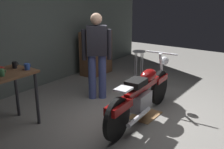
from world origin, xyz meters
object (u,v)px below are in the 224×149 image
shop_stool (139,57)px  mug_green_speckled (2,72)px  mug_black_matte (15,65)px  wooden_dresser (96,53)px  person_standing (97,53)px  mug_blue_enamel (27,67)px  mug_red_diner (0,70)px  motorcycle (142,94)px

shop_stool → mug_green_speckled: size_ratio=5.85×
mug_green_speckled → mug_black_matte: size_ratio=1.02×
shop_stool → wooden_dresser: (-0.44, 1.00, 0.05)m
mug_green_speckled → mug_black_matte: mug_black_matte is taller
person_standing → shop_stool: size_ratio=2.61×
mug_blue_enamel → mug_black_matte: bearing=104.2°
person_standing → mug_red_diner: (-1.80, 0.37, 0.02)m
motorcycle → mug_black_matte: 2.07m
shop_stool → mug_blue_enamel: mug_blue_enamel is taller
motorcycle → mug_red_diner: (-1.50, 1.55, 0.50)m
mug_black_matte → shop_stool: bearing=-6.4°
person_standing → mug_blue_enamel: (-1.46, 0.20, 0.02)m
wooden_dresser → mug_blue_enamel: bearing=-162.7°
shop_stool → mug_black_matte: size_ratio=5.99×
mug_green_speckled → mug_red_diner: bearing=63.5°
shop_stool → person_standing: bearing=-178.0°
mug_red_diner → mug_blue_enamel: bearing=-27.0°
wooden_dresser → mug_red_diner: 3.20m
wooden_dresser → mug_black_matte: wooden_dresser is taller
motorcycle → shop_stool: motorcycle is taller
mug_green_speckled → mug_black_matte: (0.35, 0.20, 0.00)m
wooden_dresser → mug_green_speckled: wooden_dresser is taller
mug_red_diner → mug_green_speckled: bearing=-116.5°
motorcycle → mug_blue_enamel: bearing=126.7°
mug_green_speckled → shop_stool: bearing=-2.6°
shop_stool → mug_green_speckled: bearing=177.4°
motorcycle → wooden_dresser: bearing=50.9°
motorcycle → person_standing: size_ratio=1.31×
mug_black_matte → mug_red_diner: mug_black_matte is taller
mug_blue_enamel → shop_stool: bearing=-2.5°
shop_stool → mug_blue_enamel: size_ratio=5.58×
motorcycle → wooden_dresser: 2.75m
mug_red_diner → motorcycle: bearing=-46.0°
wooden_dresser → motorcycle: bearing=-125.7°
mug_blue_enamel → wooden_dresser: bearing=17.3°
wooden_dresser → mug_black_matte: 2.92m
wooden_dresser → mug_red_diner: bearing=-167.5°
person_standing → shop_stool: (1.74, 0.06, -0.43)m
wooden_dresser → mug_green_speckled: size_ratio=10.06×
wooden_dresser → mug_black_matte: size_ratio=10.29×
mug_blue_enamel → mug_red_diner: bearing=153.0°
mug_green_speckled → mug_blue_enamel: 0.41m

